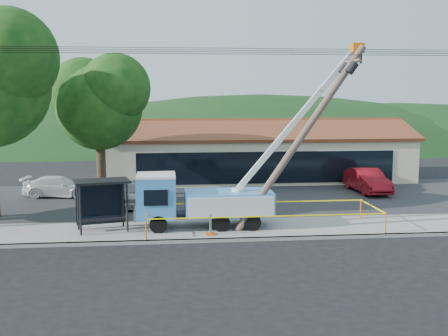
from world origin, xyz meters
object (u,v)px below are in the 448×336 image
Objects in this scene: car_red at (367,194)px; car_white at (60,198)px; leaning_pole at (306,130)px; bus_shelter at (102,193)px; car_silver at (134,207)px; utility_truck at (202,198)px.

car_white is at bearing 176.14° from car_red.
car_red is (6.61, 9.56, -4.85)m from leaning_pole.
car_white is (-19.77, 0.48, 0.00)m from car_red.
bus_shelter reaches higher than car_silver.
car_red is at bearing 55.36° from leaning_pole.
leaning_pole is 2.06× the size of car_silver.
bus_shelter is 10.09m from car_white.
bus_shelter is 6.40m from car_silver.
bus_shelter reaches higher than car_red.
car_red is at bearing 37.11° from utility_truck.
car_white is (-3.64, 9.21, -1.91)m from bus_shelter.
car_silver is (-8.36, 6.84, -4.85)m from leaning_pole.
bus_shelter is at bearing -91.66° from car_silver.
utility_truck is at bearing 169.04° from leaning_pole.
car_red is 1.07× the size of car_white.
bus_shelter reaches higher than car_white.
utility_truck is at bearing -49.70° from car_silver.
leaning_pole is 12.60m from car_red.
car_white is (-8.35, 9.12, -1.58)m from utility_truck.
car_silver reaches higher than car_white.
car_red reaches higher than car_white.
car_silver is at bearing 140.73° from leaning_pole.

